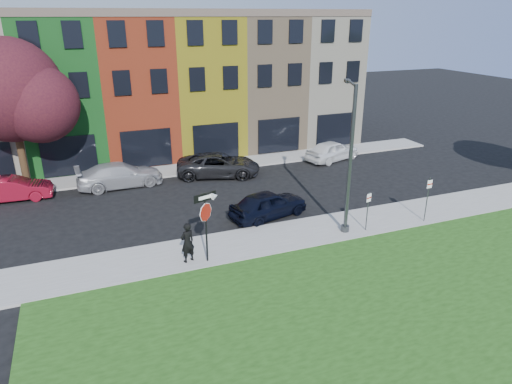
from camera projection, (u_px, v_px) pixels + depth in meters
name	position (u px, v px, depth m)	size (l,w,h in m)	color
ground	(325.00, 265.00, 19.74)	(120.00, 120.00, 0.00)	black
sidewalk_near	(330.00, 228.00, 23.00)	(40.00, 3.00, 0.12)	gray
sidewalk_far	(180.00, 170.00, 31.71)	(40.00, 2.40, 0.12)	gray
rowhouse_block	(165.00, 85.00, 35.46)	(30.00, 10.12, 10.00)	beige
stop_sign	(206.00, 213.00, 19.03)	(1.01, 0.35, 3.16)	black
man	(187.00, 242.00, 19.50)	(0.77, 0.64, 1.81)	black
sedan_near	(268.00, 204.00, 24.17)	(4.63, 2.78, 1.48)	black
parked_car_red	(13.00, 189.00, 26.42)	(4.29, 1.71, 1.39)	maroon
parked_car_silver	(120.00, 175.00, 28.53)	(5.35, 2.46, 1.52)	#A3A2A7
parked_car_dark	(219.00, 165.00, 30.41)	(6.00, 4.10, 1.53)	black
parked_car_white	(332.00, 151.00, 33.68)	(4.71, 2.99, 1.49)	white
street_lamp	(349.00, 160.00, 21.48)	(1.20, 2.45, 7.16)	#404345
parking_sign_a	(368.00, 206.00, 22.24)	(0.31, 0.13, 2.01)	#404345
parking_sign_b	(428.00, 195.00, 23.15)	(0.32, 0.09, 2.38)	#404345
tree_purple	(12.00, 93.00, 26.38)	(7.17, 6.28, 8.93)	black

